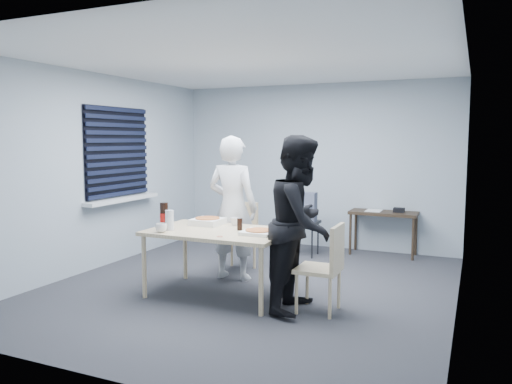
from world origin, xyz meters
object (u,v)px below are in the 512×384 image
at_px(chair_far, 240,231).
at_px(backpack, 306,207).
at_px(side_table, 384,217).
at_px(soda_bottle, 164,216).
at_px(person_black, 301,223).
at_px(stool, 306,228).
at_px(chair_right, 327,262).
at_px(mug_b, 235,221).
at_px(dining_table, 218,235).
at_px(person_white, 233,208).
at_px(mug_a, 161,228).

bearing_deg(chair_far, backpack, 62.68).
xyz_separation_m(side_table, soda_bottle, (-1.91, -2.90, 0.30)).
height_order(person_black, stool, person_black).
relative_size(chair_right, stool, 1.71).
bearing_deg(person_black, mug_b, 66.70).
height_order(chair_right, side_table, chair_right).
bearing_deg(person_black, dining_table, 85.98).
xyz_separation_m(dining_table, side_table, (1.33, 2.71, -0.10)).
xyz_separation_m(chair_right, soda_bottle, (-1.82, -0.14, 0.36)).
bearing_deg(stool, chair_far, -117.04).
bearing_deg(chair_right, person_white, 152.80).
relative_size(mug_a, soda_bottle, 0.41).
relative_size(dining_table, side_table, 1.53).
xyz_separation_m(mug_a, mug_b, (0.53, 0.70, -0.00)).
bearing_deg(mug_a, stool, 73.11).
relative_size(side_table, mug_a, 8.00).
distance_m(chair_right, person_black, 0.46).
distance_m(chair_far, backpack, 1.23).
xyz_separation_m(chair_far, mug_a, (-0.23, -1.48, 0.27)).
xyz_separation_m(stool, soda_bottle, (-0.86, -2.40, 0.47)).
xyz_separation_m(person_black, soda_bottle, (-1.55, -0.12, -0.01)).
xyz_separation_m(person_black, backpack, (-0.69, 2.26, -0.16)).
relative_size(side_table, soda_bottle, 3.30).
bearing_deg(person_black, backpack, 17.06).
distance_m(mug_a, soda_bottle, 0.21).
bearing_deg(dining_table, soda_bottle, -161.50).
bearing_deg(side_table, person_black, -97.27).
height_order(dining_table, backpack, backpack).
height_order(chair_far, person_black, person_black).
bearing_deg(dining_table, person_black, -4.02).
bearing_deg(mug_a, dining_table, 36.35).
relative_size(chair_far, chair_right, 1.00).
bearing_deg(chair_right, person_black, -177.45).
bearing_deg(stool, person_white, -105.97).
height_order(chair_right, mug_b, chair_right).
bearing_deg(mug_b, chair_right, -17.99).
xyz_separation_m(side_table, backpack, (-1.05, -0.52, 0.15)).
bearing_deg(backpack, mug_a, -110.03).
distance_m(backpack, mug_b, 1.87).
bearing_deg(mug_b, chair_far, 111.27).
height_order(person_white, soda_bottle, person_white).
xyz_separation_m(dining_table, backpack, (0.28, 2.19, 0.06)).
height_order(stool, mug_a, mug_a).
distance_m(chair_far, person_white, 0.60).
height_order(person_white, mug_b, person_white).
xyz_separation_m(person_black, mug_b, (-0.95, 0.41, -0.11)).
distance_m(chair_right, stool, 2.46).
bearing_deg(mug_b, stool, 82.32).
xyz_separation_m(person_white, person_black, (1.14, -0.74, 0.00)).
xyz_separation_m(chair_right, mug_a, (-1.75, -0.31, 0.27)).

